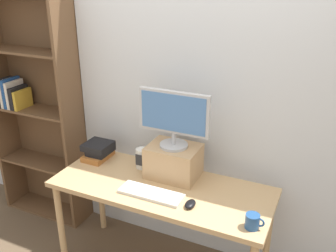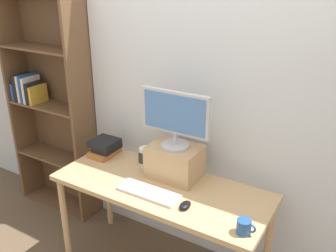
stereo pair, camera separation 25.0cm
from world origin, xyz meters
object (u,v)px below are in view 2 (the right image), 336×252
Objects in this scene: riser_box at (175,161)px; computer_monitor at (175,117)px; coffee_mug at (244,227)px; desk at (161,195)px; book_stack at (105,147)px; desk_speaker at (145,157)px; bookshelf_unit at (50,103)px; computer_mouse at (185,205)px; keyboard at (148,192)px.

riser_box is 0.35m from computer_monitor.
coffee_mug is at bearing -28.09° from computer_monitor.
desk is 0.67m from book_stack.
computer_monitor is at bearing 151.91° from coffee_mug.
desk_speaker is at bearing 145.58° from desk.
book_stack reaches higher than coffee_mug.
computer_monitor is 2.14× the size of book_stack.
coffee_mug is at bearing -15.14° from book_stack.
computer_monitor is at bearing -5.70° from bookshelf_unit.
bookshelf_unit reaches higher than book_stack.
riser_box is 3.52× the size of computer_mouse.
bookshelf_unit is at bearing 173.49° from desk_speaker.
computer_monitor is 4.97× the size of computer_mouse.
computer_monitor is at bearing 84.08° from keyboard.
computer_mouse is (0.26, -0.31, -0.45)m from computer_monitor.
desk_speaker reaches higher than computer_mouse.
desk is 0.72m from coffee_mug.
desk is 3.00× the size of computer_monitor.
riser_box is 0.83× the size of keyboard.
bookshelf_unit is 19.85× the size of computer_mouse.
book_stack is (-0.64, 0.16, 0.15)m from desk.
desk is 0.17m from keyboard.
computer_mouse is (0.29, -0.01, 0.01)m from keyboard.
coffee_mug reaches higher than keyboard.
computer_monitor reaches higher than desk.
keyboard is 0.70m from book_stack.
desk_speaker is (-0.52, 0.32, 0.06)m from computer_mouse.
computer_mouse is at bearing -31.46° from desk_speaker.
computer_monitor is (0.00, -0.00, 0.35)m from riser_box.
computer_monitor is (0.02, 0.16, 0.55)m from desk.
bookshelf_unit is at bearing 174.30° from computer_monitor.
desk is 0.57m from computer_monitor.
computer_monitor is (1.40, -0.14, 0.19)m from bookshelf_unit.
computer_mouse is 0.67× the size of desk_speaker.
desk_speaker is at bearing 1.19° from book_stack.
riser_box reaches higher than computer_mouse.
keyboard is (-0.01, -0.14, 0.10)m from desk.
desk_speaker is (0.39, 0.01, 0.01)m from book_stack.
coffee_mug is (1.32, -0.36, -0.02)m from book_stack.
bookshelf_unit is 4.68× the size of keyboard.
coffee_mug reaches higher than computer_mouse.
keyboard is 1.82× the size of book_stack.
riser_box reaches higher than desk_speaker.
computer_monitor is 0.54m from keyboard.
bookshelf_unit is 1.46m from keyboard.
desk is 0.33m from computer_mouse.
desk is 14.91× the size of computer_mouse.
riser_box is 0.27m from desk_speaker.
computer_monitor is 1.17× the size of keyboard.
bookshelf_unit is 8.54× the size of book_stack.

